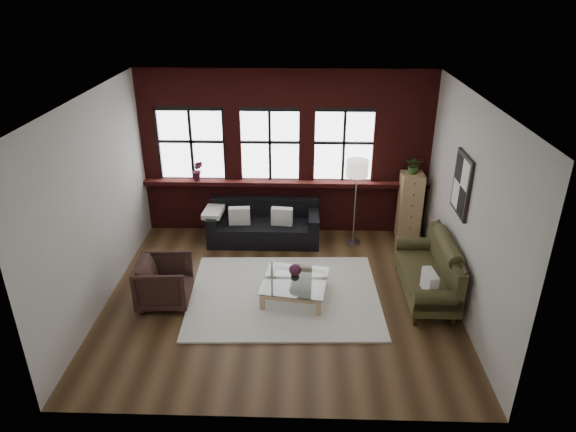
{
  "coord_description": "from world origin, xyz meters",
  "views": [
    {
      "loc": [
        0.33,
        -6.92,
        4.71
      ],
      "look_at": [
        0.1,
        0.6,
        1.15
      ],
      "focal_mm": 32.0,
      "sensor_mm": 36.0,
      "label": 1
    }
  ],
  "objects_px": {
    "coffee_table": "(295,289)",
    "floor_lamp": "(355,199)",
    "vintage_settee": "(426,269)",
    "armchair": "(164,282)",
    "vase": "(295,276)",
    "drawer_chest": "(410,207)",
    "dark_sofa": "(264,223)"
  },
  "relations": [
    {
      "from": "drawer_chest",
      "to": "floor_lamp",
      "type": "relative_size",
      "value": 0.73
    },
    {
      "from": "vintage_settee",
      "to": "armchair",
      "type": "height_order",
      "value": "vintage_settee"
    },
    {
      "from": "vintage_settee",
      "to": "vase",
      "type": "bearing_deg",
      "value": -176.51
    },
    {
      "from": "armchair",
      "to": "drawer_chest",
      "type": "bearing_deg",
      "value": -64.15
    },
    {
      "from": "armchair",
      "to": "vintage_settee",
      "type": "bearing_deg",
      "value": -88.62
    },
    {
      "from": "vase",
      "to": "floor_lamp",
      "type": "height_order",
      "value": "floor_lamp"
    },
    {
      "from": "dark_sofa",
      "to": "vintage_settee",
      "type": "distance_m",
      "value": 3.25
    },
    {
      "from": "dark_sofa",
      "to": "vintage_settee",
      "type": "height_order",
      "value": "vintage_settee"
    },
    {
      "from": "coffee_table",
      "to": "drawer_chest",
      "type": "distance_m",
      "value": 3.07
    },
    {
      "from": "armchair",
      "to": "vase",
      "type": "bearing_deg",
      "value": -87.65
    },
    {
      "from": "dark_sofa",
      "to": "vintage_settee",
      "type": "bearing_deg",
      "value": -33.56
    },
    {
      "from": "vintage_settee",
      "to": "coffee_table",
      "type": "distance_m",
      "value": 2.1
    },
    {
      "from": "armchair",
      "to": "floor_lamp",
      "type": "distance_m",
      "value": 3.78
    },
    {
      "from": "armchair",
      "to": "coffee_table",
      "type": "relative_size",
      "value": 0.82
    },
    {
      "from": "coffee_table",
      "to": "floor_lamp",
      "type": "bearing_deg",
      "value": 59.98
    },
    {
      "from": "armchair",
      "to": "coffee_table",
      "type": "height_order",
      "value": "armchair"
    },
    {
      "from": "vase",
      "to": "floor_lamp",
      "type": "distance_m",
      "value": 2.23
    },
    {
      "from": "armchair",
      "to": "floor_lamp",
      "type": "bearing_deg",
      "value": -59.48
    },
    {
      "from": "dark_sofa",
      "to": "armchair",
      "type": "distance_m",
      "value": 2.53
    },
    {
      "from": "coffee_table",
      "to": "floor_lamp",
      "type": "distance_m",
      "value": 2.29
    },
    {
      "from": "vintage_settee",
      "to": "vase",
      "type": "relative_size",
      "value": 12.56
    },
    {
      "from": "coffee_table",
      "to": "floor_lamp",
      "type": "relative_size",
      "value": 0.54
    },
    {
      "from": "coffee_table",
      "to": "armchair",
      "type": "bearing_deg",
      "value": -174.6
    },
    {
      "from": "armchair",
      "to": "coffee_table",
      "type": "xyz_separation_m",
      "value": [
        2.03,
        0.19,
        -0.21
      ]
    },
    {
      "from": "coffee_table",
      "to": "drawer_chest",
      "type": "relative_size",
      "value": 0.74
    },
    {
      "from": "coffee_table",
      "to": "vase",
      "type": "xyz_separation_m",
      "value": [
        0.0,
        -0.0,
        0.24
      ]
    },
    {
      "from": "vase",
      "to": "drawer_chest",
      "type": "distance_m",
      "value": 3.04
    },
    {
      "from": "dark_sofa",
      "to": "drawer_chest",
      "type": "distance_m",
      "value": 2.81
    },
    {
      "from": "dark_sofa",
      "to": "coffee_table",
      "type": "height_order",
      "value": "dark_sofa"
    },
    {
      "from": "dark_sofa",
      "to": "floor_lamp",
      "type": "relative_size",
      "value": 1.15
    },
    {
      "from": "dark_sofa",
      "to": "armchair",
      "type": "relative_size",
      "value": 2.6
    },
    {
      "from": "vase",
      "to": "drawer_chest",
      "type": "relative_size",
      "value": 0.11
    }
  ]
}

